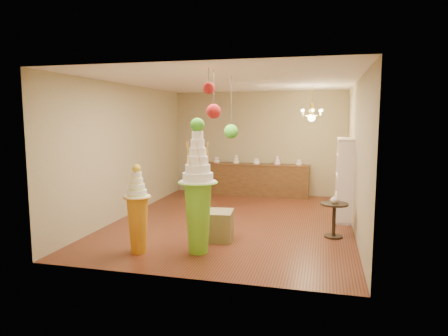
% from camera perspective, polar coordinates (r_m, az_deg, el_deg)
% --- Properties ---
extents(floor, '(6.50, 6.50, 0.00)m').
position_cam_1_polar(floor, '(8.85, 1.41, -7.54)').
color(floor, '#5A2918').
rests_on(floor, ground).
extents(ceiling, '(6.50, 6.50, 0.00)m').
position_cam_1_polar(ceiling, '(8.59, 1.47, 12.20)').
color(ceiling, white).
rests_on(ceiling, ground).
extents(wall_back, '(5.00, 0.04, 3.00)m').
position_cam_1_polar(wall_back, '(11.77, 4.91, 3.54)').
color(wall_back, tan).
rests_on(wall_back, ground).
extents(wall_front, '(5.00, 0.04, 3.00)m').
position_cam_1_polar(wall_front, '(5.48, -6.01, -0.77)').
color(wall_front, tan).
rests_on(wall_front, ground).
extents(wall_left, '(0.04, 6.50, 3.00)m').
position_cam_1_polar(wall_left, '(9.45, -13.53, 2.45)').
color(wall_left, tan).
rests_on(wall_left, ground).
extents(wall_right, '(0.04, 6.50, 3.00)m').
position_cam_1_polar(wall_right, '(8.41, 18.32, 1.70)').
color(wall_right, tan).
rests_on(wall_right, ground).
extents(pedestal_green, '(0.80, 0.80, 2.25)m').
position_cam_1_polar(pedestal_green, '(6.64, -3.73, -4.62)').
color(pedestal_green, '#72C82C').
rests_on(pedestal_green, floor).
extents(pedestal_orange, '(0.53, 0.53, 1.50)m').
position_cam_1_polar(pedestal_orange, '(6.85, -12.21, -6.89)').
color(pedestal_orange, orange).
rests_on(pedestal_orange, floor).
extents(burlap_riser, '(0.65, 0.65, 0.54)m').
position_cam_1_polar(burlap_riser, '(7.49, -1.06, -8.17)').
color(burlap_riser, olive).
rests_on(burlap_riser, floor).
extents(sideboard, '(3.04, 0.54, 1.16)m').
position_cam_1_polar(sideboard, '(11.61, 4.63, -1.59)').
color(sideboard, '#57371B').
rests_on(sideboard, floor).
extents(shelving_unit, '(0.33, 1.20, 1.80)m').
position_cam_1_polar(shelving_unit, '(9.26, 16.82, -1.49)').
color(shelving_unit, silver).
rests_on(shelving_unit, floor).
extents(round_table, '(0.59, 0.59, 0.66)m').
position_cam_1_polar(round_table, '(7.85, 15.45, -6.53)').
color(round_table, black).
rests_on(round_table, floor).
extents(vase, '(0.19, 0.19, 0.16)m').
position_cam_1_polar(vase, '(7.78, 15.53, -4.27)').
color(vase, silver).
rests_on(vase, round_table).
extents(pom_red_left, '(0.23, 0.23, 0.76)m').
position_cam_1_polar(pom_red_left, '(6.34, -1.49, 8.12)').
color(pom_red_left, '#3F3C2D').
rests_on(pom_red_left, ceiling).
extents(pom_green_mid, '(0.26, 0.26, 1.12)m').
position_cam_1_polar(pom_green_mid, '(7.28, 1.01, 5.26)').
color(pom_green_mid, '#3F3C2D').
rests_on(pom_green_mid, ceiling).
extents(pom_red_right, '(0.18, 0.18, 0.39)m').
position_cam_1_polar(pom_red_right, '(6.10, -2.18, 11.35)').
color(pom_red_right, '#3F3C2D').
rests_on(pom_red_right, ceiling).
extents(chandelier, '(0.75, 0.75, 0.85)m').
position_cam_1_polar(chandelier, '(9.83, 12.41, 7.34)').
color(chandelier, '#EAC452').
rests_on(chandelier, ceiling).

